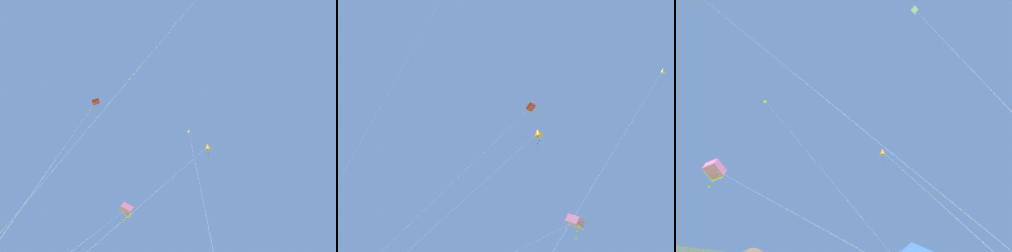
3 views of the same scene
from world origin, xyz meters
TOP-DOWN VIEW (x-y plane):
  - kite_red_box_0 at (-12.02, 23.07)m, footprint 6.79×22.51m
  - kite_yellow_diamond_1 at (2.04, 30.33)m, footprint 0.79×23.05m
  - kite_orange_diamond_2 at (2.62, 12.30)m, footprint 8.82×10.94m
  - kite_pink_box_4 at (-5.76, 22.63)m, footprint 1.73×22.76m

SIDE VIEW (x-z plane):
  - kite_pink_box_4 at x=-5.76m, z-range 5.16..17.02m
  - kite_orange_diamond_2 at x=2.62m, z-range 6.18..19.31m
  - kite_yellow_diamond_1 at x=2.04m, z-range 12.95..40.05m
  - kite_red_box_0 at x=-12.02m, z-range 13.40..41.59m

